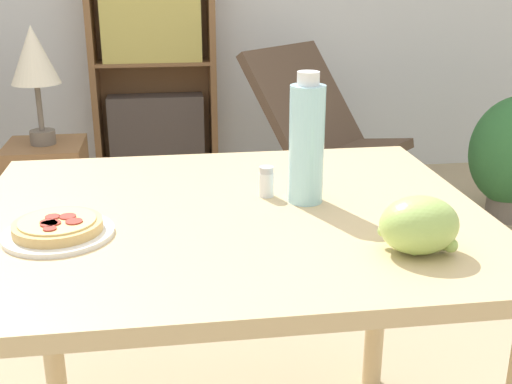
{
  "coord_description": "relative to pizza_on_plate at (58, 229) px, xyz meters",
  "views": [
    {
      "loc": [
        -0.1,
        -1.38,
        1.28
      ],
      "look_at": [
        0.08,
        -0.14,
        0.84
      ],
      "focal_mm": 45.0,
      "sensor_mm": 36.0,
      "label": 1
    }
  ],
  "objects": [
    {
      "name": "side_table",
      "position": [
        -0.33,
        1.65,
        -0.53
      ],
      "size": [
        0.34,
        0.34,
        0.53
      ],
      "color": "brown",
      "rests_on": "ground_plane"
    },
    {
      "name": "drink_bottle",
      "position": [
        0.52,
        0.13,
        0.12
      ],
      "size": [
        0.08,
        0.08,
        0.29
      ],
      "color": "#A3DBEA",
      "rests_on": "dining_table"
    },
    {
      "name": "lounge_chair_far",
      "position": [
        1.06,
        1.96,
        -0.51
      ],
      "size": [
        0.93,
        0.99,
        0.88
      ],
      "rotation": [
        0.0,
        0.0,
        0.75
      ],
      "color": "slate",
      "rests_on": "ground_plane"
    },
    {
      "name": "salt_shaker",
      "position": [
        0.44,
        0.17,
        0.02
      ],
      "size": [
        0.04,
        0.04,
        0.07
      ],
      "color": "white",
      "rests_on": "dining_table"
    },
    {
      "name": "table_lamp",
      "position": [
        -0.33,
        1.65,
        0.11
      ],
      "size": [
        0.21,
        0.21,
        0.52
      ],
      "color": "#665B51",
      "rests_on": "side_table"
    },
    {
      "name": "pizza_on_plate",
      "position": [
        0.0,
        0.0,
        0.0
      ],
      "size": [
        0.22,
        0.22,
        0.04
      ],
      "color": "white",
      "rests_on": "dining_table"
    },
    {
      "name": "dining_table",
      "position": [
        0.35,
        0.09,
        -0.12
      ],
      "size": [
        1.11,
        0.91,
        0.78
      ],
      "color": "#D1B27F",
      "rests_on": "ground_plane"
    },
    {
      "name": "bookshelf",
      "position": [
        0.16,
        2.65,
        -0.11
      ],
      "size": [
        0.73,
        0.24,
        1.48
      ],
      "color": "brown",
      "rests_on": "ground_plane"
    },
    {
      "name": "grape_bunch",
      "position": [
        0.67,
        -0.17,
        0.04
      ],
      "size": [
        0.15,
        0.12,
        0.11
      ],
      "color": "#A8CC66",
      "rests_on": "dining_table"
    }
  ]
}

